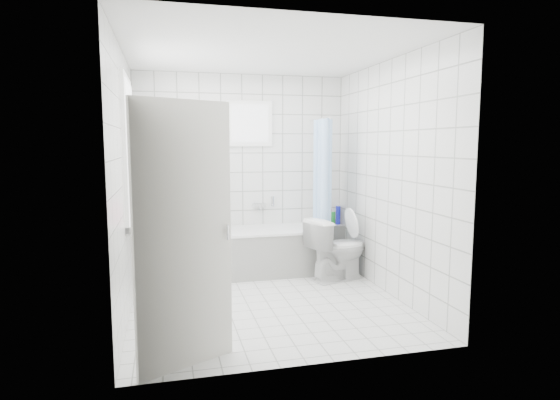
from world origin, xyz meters
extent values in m
plane|color=white|center=(0.00, 0.00, 0.00)|extent=(3.00, 3.00, 0.00)
plane|color=white|center=(0.00, 0.00, 2.60)|extent=(3.00, 3.00, 0.00)
cube|color=white|center=(0.00, 1.50, 1.30)|extent=(2.80, 0.02, 2.60)
cube|color=white|center=(0.00, -1.50, 1.30)|extent=(2.80, 0.02, 2.60)
cube|color=white|center=(-1.40, 0.00, 1.30)|extent=(0.02, 3.00, 2.60)
cube|color=white|center=(1.40, 0.00, 1.30)|extent=(0.02, 3.00, 2.60)
cube|color=white|center=(-1.35, 0.30, 1.60)|extent=(0.01, 0.90, 1.40)
cube|color=white|center=(0.10, 1.46, 1.95)|extent=(0.50, 0.01, 0.50)
cube|color=white|center=(-1.31, 0.30, 0.86)|extent=(0.18, 1.02, 0.08)
cube|color=silver|center=(-0.89, -1.30, 1.00)|extent=(0.73, 0.40, 2.00)
cube|color=white|center=(0.12, 1.12, 0.28)|extent=(1.76, 0.75, 0.55)
cube|color=white|center=(0.12, 1.12, 0.57)|extent=(1.78, 0.77, 0.03)
cube|color=white|center=(-0.83, 1.07, 0.75)|extent=(0.15, 0.85, 1.50)
cube|color=white|center=(1.27, 1.38, 0.28)|extent=(0.40, 0.24, 0.55)
imported|color=white|center=(1.03, 0.59, 0.39)|extent=(0.86, 0.65, 0.78)
cylinder|color=silver|center=(0.95, 1.10, 2.00)|extent=(0.02, 0.80, 0.02)
cube|color=silver|center=(0.22, 1.46, 0.85)|extent=(0.18, 0.06, 0.06)
imported|color=#E975EA|center=(-1.30, 0.60, 1.00)|extent=(0.13, 0.13, 0.20)
imported|color=#30D9D6|center=(-1.30, 0.08, 0.98)|extent=(0.09, 0.09, 0.17)
imported|color=white|center=(-1.30, 0.28, 0.98)|extent=(0.15, 0.15, 0.15)
imported|color=#C74D7A|center=(-1.30, -0.03, 1.04)|extent=(0.11, 0.11, 0.28)
cylinder|color=#178F2F|center=(1.23, 1.30, 0.65)|extent=(0.06, 0.06, 0.20)
cylinder|color=red|center=(1.22, 1.42, 0.66)|extent=(0.06, 0.06, 0.22)
cylinder|color=#1A23D3|center=(1.34, 1.40, 0.68)|extent=(0.06, 0.06, 0.26)
camera|label=1|loc=(-1.02, -4.75, 1.68)|focal=30.00mm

